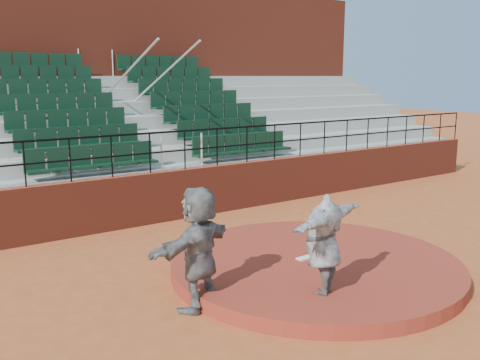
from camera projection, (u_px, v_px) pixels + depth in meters
name	position (u px, v px, depth m)	size (l,w,h in m)	color
ground	(315.00, 272.00, 10.25)	(90.00, 90.00, 0.00)	#AE5227
pitchers_mound	(315.00, 266.00, 10.22)	(5.50, 5.50, 0.25)	maroon
pitching_rubber	(310.00, 257.00, 10.32)	(0.60, 0.15, 0.03)	white
boundary_wall	(186.00, 193.00, 14.14)	(24.00, 0.30, 1.30)	maroon
wall_railing	(185.00, 141.00, 13.87)	(24.04, 0.05, 1.03)	black
seating_deck	(128.00, 149.00, 16.91)	(24.00, 5.97, 4.63)	#9A9A94
press_box_facade	(82.00, 80.00, 19.68)	(24.00, 3.00, 7.10)	maroon
pitcher	(324.00, 244.00, 8.47)	(2.01, 0.55, 1.64)	black
fielder	(199.00, 248.00, 8.49)	(1.86, 0.59, 2.01)	black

